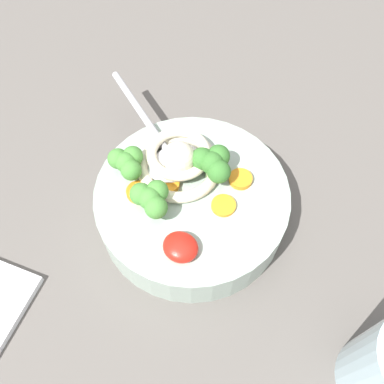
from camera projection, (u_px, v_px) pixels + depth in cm
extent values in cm
cube|color=#5B5651|center=(219.00, 223.00, 47.61)|extent=(106.77, 106.77, 3.55)
cylinder|color=#9EB2A3|center=(192.00, 203.00, 44.21)|extent=(20.06, 20.06, 4.71)
cylinder|color=gold|center=(192.00, 203.00, 44.05)|extent=(17.65, 17.65, 4.34)
torus|color=beige|center=(181.00, 164.00, 43.28)|extent=(8.72, 8.72, 1.20)
torus|color=beige|center=(179.00, 153.00, 42.78)|extent=(9.34, 9.34, 1.08)
sphere|color=beige|center=(181.00, 155.00, 41.94)|extent=(3.38, 3.38, 3.38)
ellipsoid|color=#B7B7BC|center=(175.00, 163.00, 43.09)|extent=(6.58, 7.32, 1.60)
cylinder|color=#B7B7BC|center=(143.00, 115.00, 46.47)|extent=(13.84, 7.29, 0.80)
ellipsoid|color=red|center=(177.00, 245.00, 38.33)|extent=(3.41, 3.07, 1.54)
cylinder|color=#7A9E60|center=(152.00, 207.00, 40.57)|extent=(1.13, 1.13, 1.21)
sphere|color=#478938|center=(150.00, 199.00, 39.11)|extent=(2.22, 2.22, 2.22)
sphere|color=#478938|center=(141.00, 194.00, 39.60)|extent=(2.22, 2.22, 2.22)
sphere|color=#478938|center=(156.00, 207.00, 38.73)|extent=(2.22, 2.22, 2.22)
sphere|color=#478938|center=(157.00, 191.00, 39.72)|extent=(2.22, 2.22, 2.22)
cylinder|color=#7A9E60|center=(128.00, 172.00, 42.80)|extent=(1.08, 1.08, 1.16)
sphere|color=#478938|center=(126.00, 162.00, 41.40)|extent=(2.12, 2.12, 2.12)
sphere|color=#478938|center=(118.00, 159.00, 41.88)|extent=(2.12, 2.12, 2.12)
sphere|color=#478938|center=(131.00, 170.00, 41.04)|extent=(2.12, 2.12, 2.12)
sphere|color=#478938|center=(133.00, 156.00, 41.99)|extent=(2.12, 2.12, 2.12)
cylinder|color=#7A9E60|center=(211.00, 173.00, 42.62)|extent=(1.20, 1.20, 1.28)
sphere|color=#38752D|center=(212.00, 163.00, 41.06)|extent=(2.36, 2.36, 2.36)
sphere|color=#38752D|center=(202.00, 159.00, 41.59)|extent=(2.36, 2.36, 2.36)
sphere|color=#38752D|center=(219.00, 172.00, 40.66)|extent=(2.36, 2.36, 2.36)
sphere|color=#38752D|center=(218.00, 156.00, 41.71)|extent=(2.36, 2.36, 2.36)
cylinder|color=orange|center=(224.00, 206.00, 41.15)|extent=(2.46, 2.46, 0.41)
cylinder|color=orange|center=(139.00, 192.00, 41.83)|extent=(2.46, 2.46, 0.61)
cylinder|color=orange|center=(241.00, 179.00, 42.65)|extent=(2.40, 2.40, 0.61)
cylinder|color=orange|center=(167.00, 183.00, 42.31)|extent=(2.61, 2.61, 0.71)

